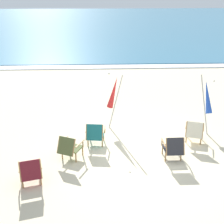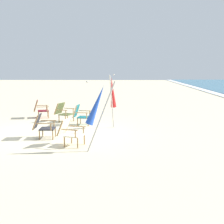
# 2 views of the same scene
# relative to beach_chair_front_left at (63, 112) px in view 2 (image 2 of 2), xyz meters

# --- Properties ---
(ground_plane) EXTENTS (80.00, 80.00, 0.00)m
(ground_plane) POSITION_rel_beach_chair_front_left_xyz_m (2.15, 0.20, -0.43)
(ground_plane) COLOR beige
(beach_chair_front_left) EXTENTS (0.82, 0.88, 0.80)m
(beach_chair_front_left) POSITION_rel_beach_chair_front_left_xyz_m (0.00, 0.00, 0.00)
(beach_chair_front_left) COLOR #515B33
(beach_chair_front_left) RESTS_ON ground
(beach_chair_back_left) EXTENTS (0.66, 0.73, 0.82)m
(beach_chair_back_left) POSITION_rel_beach_chair_front_left_xyz_m (0.76, 0.84, 0.00)
(beach_chair_back_left) COLOR #196066
(beach_chair_back_left) RESTS_ON ground
(beach_chair_mid_center) EXTENTS (0.73, 0.79, 0.82)m
(beach_chair_mid_center) POSITION_rel_beach_chair_front_left_xyz_m (-0.91, -1.23, 0.00)
(beach_chair_mid_center) COLOR maroon
(beach_chair_mid_center) RESTS_ON ground
(beach_chair_front_right) EXTENTS (0.77, 0.86, 0.80)m
(beach_chair_front_right) POSITION_rel_beach_chair_front_left_xyz_m (4.02, 0.89, -0.00)
(beach_chair_front_right) COLOR beige
(beach_chair_front_right) RESTS_ON ground
(beach_chair_back_right) EXTENTS (0.60, 0.70, 0.81)m
(beach_chair_back_right) POSITION_rel_beach_chair_front_left_xyz_m (3.09, -0.14, 0.00)
(beach_chair_back_right) COLOR #28282D
(beach_chair_back_right) RESTS_ON ground
(umbrella_furled_red) EXTENTS (0.60, 0.35, 2.08)m
(umbrella_furled_red) POSITION_rel_beach_chair_front_left_xyz_m (1.41, 2.13, 0.93)
(umbrella_furled_red) COLOR #B7B2A8
(umbrella_furled_red) RESTS_ON ground
(umbrella_furled_blue) EXTENTS (0.37, 0.87, 1.99)m
(umbrella_furled_blue) POSITION_rel_beach_chair_front_left_xyz_m (4.63, 1.75, 0.87)
(umbrella_furled_blue) COLOR #B7B2A8
(umbrella_furled_blue) RESTS_ON ground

